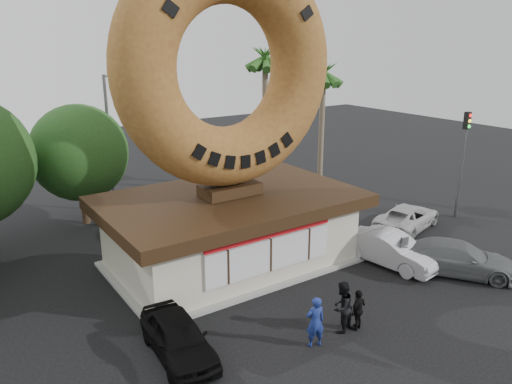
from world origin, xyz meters
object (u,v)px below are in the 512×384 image
object	(u,v)px
donut_shop	(231,227)
person_center	(342,307)
giant_donut	(228,67)
street_lamp	(112,137)
car_silver	(390,249)
person_left	(315,322)
traffic_signal	(463,152)
car_black	(178,337)
car_white	(407,217)
car_grey	(458,258)
person_right	(358,310)

from	to	relation	value
donut_shop	person_center	world-z (taller)	donut_shop
giant_donut	street_lamp	world-z (taller)	giant_donut
car_silver	person_left	bearing A→B (deg)	-166.32
traffic_signal	person_left	size ratio (longest dim) A/B	3.35
street_lamp	traffic_signal	xyz separation A→B (m)	(15.86, -12.01, -0.61)
car_black	car_silver	world-z (taller)	car_silver
giant_donut	person_center	distance (m)	10.45
car_white	car_grey	bearing A→B (deg)	137.36
person_center	street_lamp	bearing A→B (deg)	-101.05
person_right	car_grey	world-z (taller)	person_right
person_center	car_white	xyz separation A→B (m)	(9.89, 5.31, -0.30)
person_center	donut_shop	bearing A→B (deg)	-105.76
traffic_signal	person_right	xyz separation A→B (m)	(-13.13, -5.16, -3.10)
traffic_signal	car_white	distance (m)	5.00
street_lamp	person_left	distance (m)	17.47
street_lamp	car_silver	distance (m)	16.60
car_grey	donut_shop	bearing A→B (deg)	103.78
person_right	giant_donut	bearing A→B (deg)	-100.23
donut_shop	person_left	world-z (taller)	donut_shop
person_left	car_silver	distance (m)	7.55
donut_shop	car_grey	size ratio (longest dim) A/B	2.27
car_white	car_black	bearing A→B (deg)	87.12
person_left	person_right	size ratio (longest dim) A/B	1.18
donut_shop	car_black	distance (m)	7.20
giant_donut	car_white	world-z (taller)	giant_donut
donut_shop	person_center	distance (m)	6.96
donut_shop	car_black	world-z (taller)	donut_shop
car_white	car_silver	bearing A→B (deg)	105.52
donut_shop	car_white	size ratio (longest dim) A/B	2.42
traffic_signal	car_silver	bearing A→B (deg)	-164.95
car_silver	car_black	bearing A→B (deg)	175.43
car_black	person_left	bearing A→B (deg)	-22.29
person_right	car_white	xyz separation A→B (m)	(9.33, 5.55, -0.12)
person_center	person_right	world-z (taller)	person_center
giant_donut	street_lamp	size ratio (longest dim) A/B	1.24
traffic_signal	car_grey	world-z (taller)	traffic_signal
car_grey	car_white	size ratio (longest dim) A/B	1.07
person_center	car_silver	size ratio (longest dim) A/B	0.41
car_black	car_grey	xyz separation A→B (m)	(12.78, -1.45, 0.03)
traffic_signal	person_right	bearing A→B (deg)	-158.56
donut_shop	car_grey	bearing A→B (deg)	-39.91
traffic_signal	person_left	xyz separation A→B (m)	(-15.04, -5.07, -2.96)
person_center	person_right	distance (m)	0.64
person_center	giant_donut	bearing A→B (deg)	-105.77
person_right	donut_shop	bearing A→B (deg)	-100.21
donut_shop	person_right	xyz separation A→B (m)	(0.87, -7.15, -1.00)
person_center	person_right	xyz separation A→B (m)	(0.56, -0.24, -0.17)
car_black	car_silver	bearing A→B (deg)	9.23
giant_donut	person_left	size ratio (longest dim) A/B	5.48
donut_shop	car_silver	world-z (taller)	donut_shop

